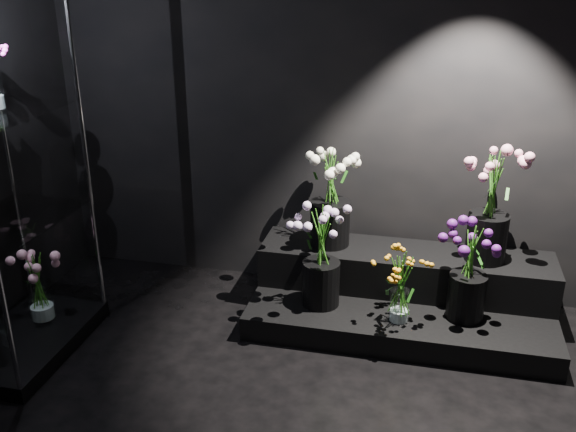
% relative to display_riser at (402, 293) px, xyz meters
% --- Properties ---
extents(wall_back, '(4.00, 0.00, 4.00)m').
position_rel_display_riser_xyz_m(wall_back, '(-0.61, 0.40, 1.22)').
color(wall_back, black).
rests_on(wall_back, floor).
extents(display_riser, '(1.99, 0.89, 0.44)m').
position_rel_display_riser_xyz_m(display_riser, '(0.00, 0.00, 0.00)').
color(display_riser, black).
rests_on(display_riser, floor).
extents(bouquet_orange_bells, '(0.33, 0.33, 0.47)m').
position_rel_display_riser_xyz_m(bouquet_orange_bells, '(-0.00, -0.33, 0.23)').
color(bouquet_orange_bells, white).
rests_on(bouquet_orange_bells, display_riser).
extents(bouquet_lilac, '(0.45, 0.45, 0.68)m').
position_rel_display_riser_xyz_m(bouquet_lilac, '(-0.52, -0.23, 0.37)').
color(bouquet_lilac, black).
rests_on(bouquet_lilac, display_riser).
extents(bouquet_purple, '(0.34, 0.34, 0.62)m').
position_rel_display_riser_xyz_m(bouquet_purple, '(0.41, -0.20, 0.32)').
color(bouquet_purple, black).
rests_on(bouquet_purple, display_riser).
extents(bouquet_cream_roses, '(0.52, 0.52, 0.67)m').
position_rel_display_riser_xyz_m(bouquet_cream_roses, '(-0.53, 0.13, 0.65)').
color(bouquet_cream_roses, black).
rests_on(bouquet_cream_roses, display_riser).
extents(bouquet_pink_roses, '(0.39, 0.39, 0.75)m').
position_rel_display_riser_xyz_m(bouquet_pink_roses, '(0.51, 0.11, 0.67)').
color(bouquet_pink_roses, black).
rests_on(bouquet_pink_roses, display_riser).
extents(bouquet_case_base_pink, '(0.42, 0.42, 0.50)m').
position_rel_display_riser_xyz_m(bouquet_case_base_pink, '(-2.30, -0.72, 0.18)').
color(bouquet_case_base_pink, white).
rests_on(bouquet_case_base_pink, display_case).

